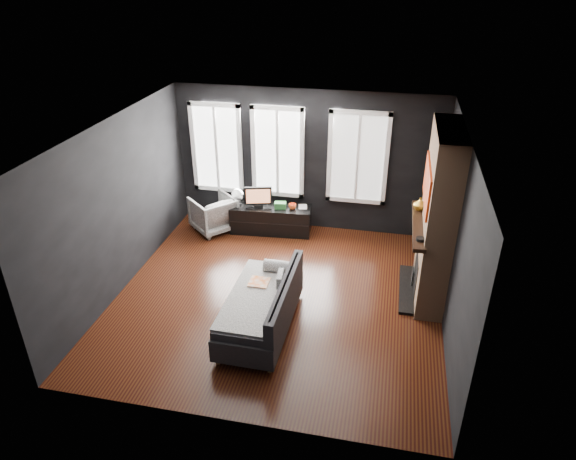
% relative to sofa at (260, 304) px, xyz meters
% --- Properties ---
extents(floor, '(5.00, 5.00, 0.00)m').
position_rel_sofa_xyz_m(floor, '(0.07, 0.78, -0.41)').
color(floor, black).
rests_on(floor, ground).
extents(ceiling, '(5.00, 5.00, 0.00)m').
position_rel_sofa_xyz_m(ceiling, '(0.07, 0.78, 2.29)').
color(ceiling, white).
rests_on(ceiling, ground).
extents(wall_back, '(5.00, 0.02, 2.70)m').
position_rel_sofa_xyz_m(wall_back, '(0.07, 3.28, 0.94)').
color(wall_back, black).
rests_on(wall_back, ground).
extents(wall_left, '(0.02, 5.00, 2.70)m').
position_rel_sofa_xyz_m(wall_left, '(-2.43, 0.78, 0.94)').
color(wall_left, black).
rests_on(wall_left, ground).
extents(wall_right, '(0.02, 5.00, 2.70)m').
position_rel_sofa_xyz_m(wall_right, '(2.57, 0.78, 0.94)').
color(wall_right, black).
rests_on(wall_right, ground).
extents(windows, '(4.00, 0.16, 1.76)m').
position_rel_sofa_xyz_m(windows, '(-0.38, 3.24, 1.97)').
color(windows, white).
rests_on(windows, wall_back).
extents(fireplace, '(0.70, 1.62, 2.70)m').
position_rel_sofa_xyz_m(fireplace, '(2.37, 1.38, 0.94)').
color(fireplace, '#93724C').
rests_on(fireplace, floor).
extents(sofa, '(0.98, 1.91, 0.82)m').
position_rel_sofa_xyz_m(sofa, '(0.00, 0.00, 0.00)').
color(sofa, black).
rests_on(sofa, floor).
extents(stripe_pillow, '(0.10, 0.31, 0.31)m').
position_rel_sofa_xyz_m(stripe_pillow, '(0.21, 0.33, 0.18)').
color(stripe_pillow, gray).
rests_on(stripe_pillow, sofa).
extents(armchair, '(1.01, 1.01, 0.76)m').
position_rel_sofa_xyz_m(armchair, '(-1.65, 2.73, -0.03)').
color(armchair, white).
rests_on(armchair, floor).
extents(media_console, '(1.57, 0.59, 0.53)m').
position_rel_sofa_xyz_m(media_console, '(-0.54, 2.88, -0.14)').
color(media_console, black).
rests_on(media_console, floor).
extents(monitor, '(0.54, 0.24, 0.47)m').
position_rel_sofa_xyz_m(monitor, '(-0.77, 2.83, 0.35)').
color(monitor, black).
rests_on(monitor, media_console).
extents(desk_fan, '(0.29, 0.29, 0.35)m').
position_rel_sofa_xyz_m(desk_fan, '(-1.17, 2.84, 0.29)').
color(desk_fan, gray).
rests_on(desk_fan, media_console).
extents(mug, '(0.14, 0.11, 0.14)m').
position_rel_sofa_xyz_m(mug, '(-0.12, 2.88, 0.19)').
color(mug, '#E75722').
rests_on(mug, media_console).
extents(book, '(0.16, 0.05, 0.22)m').
position_rel_sofa_xyz_m(book, '(-0.02, 2.97, 0.23)').
color(book, '#A0957F').
rests_on(book, media_console).
extents(storage_box, '(0.24, 0.17, 0.12)m').
position_rel_sofa_xyz_m(storage_box, '(-0.35, 2.87, 0.18)').
color(storage_box, '#2B6B30').
rests_on(storage_box, media_console).
extents(mantel_vase, '(0.22, 0.23, 0.20)m').
position_rel_sofa_xyz_m(mantel_vase, '(2.12, 1.83, 0.92)').
color(mantel_vase, orange).
rests_on(mantel_vase, fireplace).
extents(mantel_clock, '(0.15, 0.15, 0.04)m').
position_rel_sofa_xyz_m(mantel_clock, '(2.12, 0.83, 0.84)').
color(mantel_clock, black).
rests_on(mantel_clock, fireplace).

